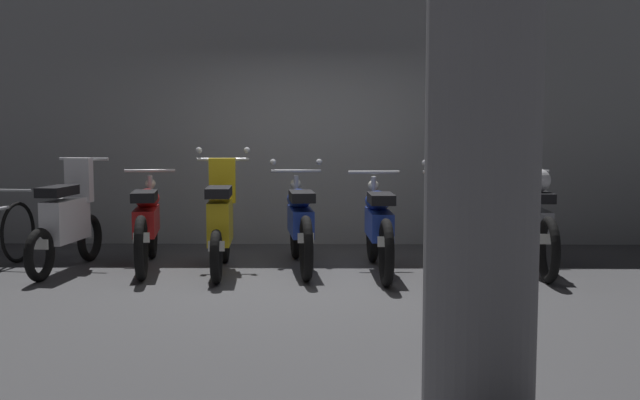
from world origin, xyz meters
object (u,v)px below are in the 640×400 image
(motorbike_slot_5, at_px, (457,225))
(motorbike_slot_6, at_px, (533,221))
(support_pillar, at_px, (484,96))
(motorbike_slot_4, at_px, (379,226))
(motorbike_slot_0, at_px, (67,221))
(motorbike_slot_1, at_px, (147,223))
(motorbike_slot_3, at_px, (300,223))
(motorbike_slot_2, at_px, (221,222))

(motorbike_slot_5, distance_m, motorbike_slot_6, 0.83)
(motorbike_slot_5, xyz_separation_m, motorbike_slot_6, (0.82, 0.12, 0.03))
(support_pillar, bearing_deg, motorbike_slot_5, 82.23)
(motorbike_slot_4, bearing_deg, motorbike_slot_5, 3.69)
(motorbike_slot_0, height_order, motorbike_slot_6, motorbike_slot_0)
(motorbike_slot_4, xyz_separation_m, motorbike_slot_5, (0.82, 0.05, 0.00))
(motorbike_slot_1, distance_m, motorbike_slot_3, 1.64)
(motorbike_slot_2, bearing_deg, motorbike_slot_3, 13.71)
(motorbike_slot_3, bearing_deg, motorbike_slot_1, -179.85)
(motorbike_slot_0, height_order, motorbike_slot_1, motorbike_slot_0)
(motorbike_slot_1, distance_m, motorbike_slot_4, 2.47)
(motorbike_slot_4, bearing_deg, motorbike_slot_1, 174.82)
(motorbike_slot_3, relative_size, support_pillar, 0.58)
(motorbike_slot_3, xyz_separation_m, support_pillar, (1.11, -4.04, 1.18))
(motorbike_slot_2, distance_m, support_pillar, 4.44)
(motorbike_slot_0, height_order, motorbike_slot_5, motorbike_slot_0)
(motorbike_slot_0, relative_size, motorbike_slot_2, 1.00)
(motorbike_slot_5, height_order, support_pillar, support_pillar)
(motorbike_slot_2, bearing_deg, motorbike_slot_1, 166.60)
(motorbike_slot_0, xyz_separation_m, motorbike_slot_5, (4.09, -0.05, -0.03))
(motorbike_slot_0, relative_size, motorbike_slot_4, 0.86)
(motorbike_slot_6, xyz_separation_m, support_pillar, (-1.35, -3.98, 1.14))
(motorbike_slot_1, distance_m, support_pillar, 5.02)
(motorbike_slot_5, bearing_deg, motorbike_slot_0, 179.23)
(motorbike_slot_5, bearing_deg, motorbike_slot_6, 8.38)
(support_pillar, bearing_deg, motorbike_slot_4, 94.37)
(motorbike_slot_1, distance_m, motorbike_slot_2, 0.84)
(motorbike_slot_4, bearing_deg, motorbike_slot_2, 179.04)
(motorbike_slot_1, bearing_deg, motorbike_slot_6, -0.69)
(motorbike_slot_0, xyz_separation_m, motorbike_slot_2, (1.63, -0.08, 0.00))
(motorbike_slot_0, xyz_separation_m, motorbike_slot_3, (2.45, 0.12, -0.03))
(motorbike_slot_4, height_order, motorbike_slot_5, motorbike_slot_5)
(motorbike_slot_1, xyz_separation_m, motorbike_slot_5, (3.28, -0.17, 0.00))
(motorbike_slot_2, height_order, support_pillar, support_pillar)
(motorbike_slot_2, distance_m, motorbike_slot_4, 1.64)
(motorbike_slot_1, bearing_deg, motorbike_slot_3, 0.15)
(motorbike_slot_5, distance_m, support_pillar, 4.07)
(motorbike_slot_3, bearing_deg, motorbike_slot_2, -166.29)
(motorbike_slot_2, relative_size, motorbike_slot_4, 0.86)
(motorbike_slot_0, xyz_separation_m, motorbike_slot_6, (4.91, 0.07, 0.00))
(motorbike_slot_0, distance_m, motorbike_slot_6, 4.91)
(motorbike_slot_5, xyz_separation_m, support_pillar, (-0.53, -3.86, 1.18))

